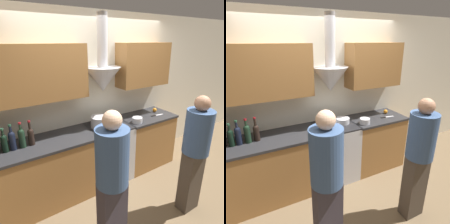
{
  "view_description": "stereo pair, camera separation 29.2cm",
  "coord_description": "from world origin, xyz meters",
  "views": [
    {
      "loc": [
        -1.51,
        -2.08,
        2.19
      ],
      "look_at": [
        0.0,
        0.23,
        1.19
      ],
      "focal_mm": 32.0,
      "sensor_mm": 36.0,
      "label": 1
    },
    {
      "loc": [
        -1.25,
        -2.23,
        2.19
      ],
      "look_at": [
        0.0,
        0.23,
        1.19
      ],
      "focal_mm": 32.0,
      "sensor_mm": 36.0,
      "label": 2
    }
  ],
  "objects": [
    {
      "name": "person_foreground_right",
      "position": [
        0.55,
        -0.82,
        0.88
      ],
      "size": [
        0.32,
        0.32,
        1.6
      ],
      "color": "#473D33",
      "rests_on": "ground_plane"
    },
    {
      "name": "person_foreground_left",
      "position": [
        -0.59,
        -0.67,
        0.88
      ],
      "size": [
        0.34,
        0.34,
        1.59
      ],
      "color": "#38333D",
      "rests_on": "ground_plane"
    },
    {
      "name": "counter_left",
      "position": [
        -1.1,
        0.33,
        0.47
      ],
      "size": [
        1.59,
        0.62,
        0.94
      ],
      "color": "#9E6B38",
      "rests_on": "ground_plane"
    },
    {
      "name": "chefs_knife",
      "position": [
        0.95,
        0.23,
        0.94
      ],
      "size": [
        0.25,
        0.06,
        0.01
      ],
      "rotation": [
        0.0,
        0.0,
        -0.14
      ],
      "color": "silver",
      "rests_on": "counter_right"
    },
    {
      "name": "wall_back",
      "position": [
        -0.11,
        0.6,
        1.47
      ],
      "size": [
        8.4,
        0.54,
        2.6
      ],
      "color": "silver",
      "rests_on": "ground_plane"
    },
    {
      "name": "counter_right",
      "position": [
        0.79,
        0.33,
        0.47
      ],
      "size": [
        0.96,
        0.62,
        0.94
      ],
      "color": "#9E6B38",
      "rests_on": "ground_plane"
    },
    {
      "name": "mixing_bowl",
      "position": [
        0.14,
        0.35,
        0.98
      ],
      "size": [
        0.22,
        0.22,
        0.09
      ],
      "color": "silver",
      "rests_on": "stove_range"
    },
    {
      "name": "wine_bottle_4",
      "position": [
        -1.43,
        0.34,
        1.06
      ],
      "size": [
        0.07,
        0.07,
        0.3
      ],
      "color": "black",
      "rests_on": "counter_left"
    },
    {
      "name": "wine_bottle_7",
      "position": [
        -1.13,
        0.35,
        1.07
      ],
      "size": [
        0.07,
        0.07,
        0.33
      ],
      "color": "black",
      "rests_on": "counter_left"
    },
    {
      "name": "ground_plane",
      "position": [
        0.0,
        0.0,
        0.0
      ],
      "size": [
        12.0,
        12.0,
        0.0
      ],
      "primitive_type": "plane",
      "color": "brown"
    },
    {
      "name": "orange_fruit",
      "position": [
        1.04,
        0.39,
        0.98
      ],
      "size": [
        0.07,
        0.07,
        0.07
      ],
      "color": "orange",
      "rests_on": "counter_right"
    },
    {
      "name": "wine_bottle_6",
      "position": [
        -1.24,
        0.34,
        1.08
      ],
      "size": [
        0.08,
        0.08,
        0.33
      ],
      "color": "black",
      "rests_on": "counter_left"
    },
    {
      "name": "wine_bottle_5",
      "position": [
        -1.35,
        0.35,
        1.07
      ],
      "size": [
        0.08,
        0.08,
        0.33
      ],
      "color": "black",
      "rests_on": "counter_left"
    },
    {
      "name": "saucepan",
      "position": [
        0.45,
        0.17,
        0.98
      ],
      "size": [
        0.16,
        0.16,
        0.09
      ],
      "color": "silver",
      "rests_on": "counter_right"
    },
    {
      "name": "stock_pot",
      "position": [
        -0.14,
        0.36,
        1.02
      ],
      "size": [
        0.26,
        0.26,
        0.17
      ],
      "color": "silver",
      "rests_on": "stove_range"
    },
    {
      "name": "stove_range",
      "position": [
        0.0,
        0.33,
        0.47
      ],
      "size": [
        0.63,
        0.6,
        0.94
      ],
      "color": "silver",
      "rests_on": "ground_plane"
    }
  ]
}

